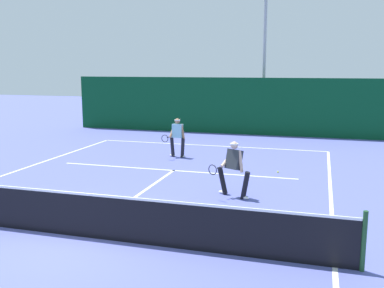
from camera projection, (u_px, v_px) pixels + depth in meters
The scene contains 11 objects.
ground_plane at pixel (78, 236), 9.43m from camera, with size 80.00×80.00×0.00m, color #555DAE.
court_line_baseline_far at pixel (210, 146), 20.30m from camera, with size 10.52×0.10×0.01m, color white.
court_line_sideline_right at pixel (335, 267), 7.96m from camera, with size 0.10×23.02×0.01m, color white.
court_line_service at pixel (174, 170), 15.42m from camera, with size 8.58×0.10×0.01m, color white.
court_line_centre at pixel (138, 195), 12.45m from camera, with size 0.10×6.40×0.01m, color white.
tennis_net at pixel (77, 214), 9.34m from camera, with size 11.53×0.09×1.12m.
player_near at pixel (233, 167), 12.18m from camera, with size 1.16×0.85×1.58m.
player_far at pixel (177, 136), 17.59m from camera, with size 0.84×0.85×1.57m.
tennis_ball at pixel (278, 172), 15.07m from camera, with size 0.07×0.07×0.07m, color #D1E033.
back_fence_windscreen at pixel (227, 106), 23.73m from camera, with size 17.68×0.12×3.04m, color #094021.
light_pole at pixel (265, 44), 23.89m from camera, with size 0.55×0.44×7.92m.
Camera 1 is at (4.88, -7.88, 3.60)m, focal length 41.04 mm.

